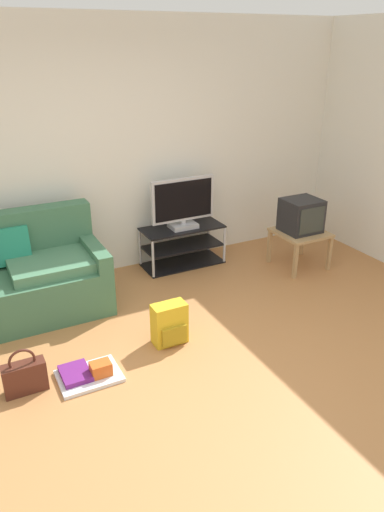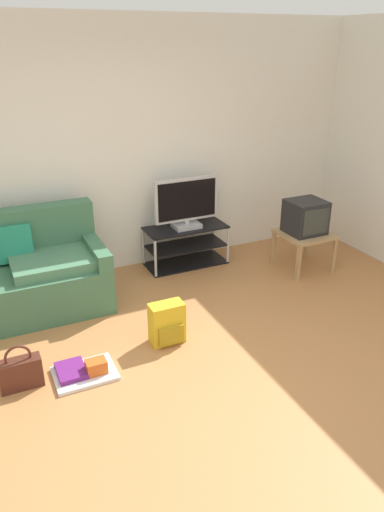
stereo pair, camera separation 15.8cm
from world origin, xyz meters
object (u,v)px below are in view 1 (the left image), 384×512
side_table (300,237)px  floor_tray (88,374)px  flat_tv (183,204)px  tv_stand (182,246)px  crt_tv (301,215)px  backpack (170,324)px  handbag (25,376)px

side_table → floor_tray: bearing=-161.9°
floor_tray → flat_tv: bearing=44.1°
tv_stand → flat_tv: bearing=-90.0°
tv_stand → floor_tray: size_ratio=1.96×
floor_tray → side_table: bearing=18.1°
crt_tv → backpack: 2.19m
flat_tv → handbag: 2.62m
tv_stand → backpack: tv_stand is taller
flat_tv → side_table: 1.40m
crt_tv → side_table: bearing=-90.0°
backpack → handbag: size_ratio=1.00×
flat_tv → crt_tv: size_ratio=1.87×
floor_tray → tv_stand: bearing=44.5°
tv_stand → flat_tv: (0.00, -0.02, 0.52)m
backpack → side_table: bearing=43.5°
backpack → crt_tv: bearing=43.9°
crt_tv → floor_tray: 2.99m
tv_stand → handbag: bearing=-143.8°
flat_tv → floor_tray: flat_tv is taller
flat_tv → handbag: size_ratio=2.03×
side_table → handbag: bearing=-165.4°
tv_stand → crt_tv: crt_tv is taller
flat_tv → backpack: (-0.82, -1.39, -0.57)m
tv_stand → backpack: 1.64m
side_table → floor_tray: size_ratio=1.14×
backpack → handbag: (-1.24, -0.09, -0.05)m
floor_tray → backpack: bearing=11.5°
backpack → handbag: bearing=-152.6°
side_table → handbag: (-3.25, -0.84, -0.24)m
side_table → backpack: 2.15m
tv_stand → floor_tray: tv_stand is taller
backpack → floor_tray: 0.81m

